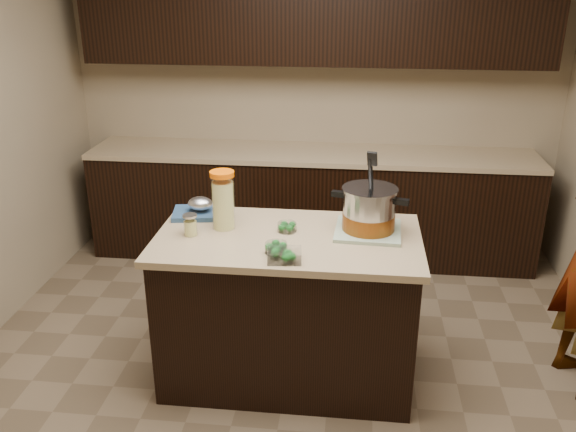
{
  "coord_description": "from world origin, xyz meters",
  "views": [
    {
      "loc": [
        0.34,
        -3.04,
        2.26
      ],
      "look_at": [
        0.0,
        0.0,
        1.02
      ],
      "focal_mm": 38.0,
      "sensor_mm": 36.0,
      "label": 1
    }
  ],
  "objects": [
    {
      "name": "ground_plane",
      "position": [
        0.0,
        0.0,
        0.0
      ],
      "size": [
        4.0,
        4.0,
        0.0
      ],
      "primitive_type": "plane",
      "color": "brown",
      "rests_on": "ground"
    },
    {
      "name": "room_shell",
      "position": [
        0.0,
        0.0,
        1.71
      ],
      "size": [
        4.04,
        4.04,
        2.72
      ],
      "color": "tan",
      "rests_on": "ground"
    },
    {
      "name": "back_cabinets",
      "position": [
        0.0,
        1.74,
        0.94
      ],
      "size": [
        3.6,
        0.63,
        2.33
      ],
      "color": "black",
      "rests_on": "ground"
    },
    {
      "name": "island",
      "position": [
        0.0,
        0.0,
        0.45
      ],
      "size": [
        1.46,
        0.81,
        0.9
      ],
      "color": "black",
      "rests_on": "ground"
    },
    {
      "name": "dish_towel",
      "position": [
        0.44,
        0.11,
        0.91
      ],
      "size": [
        0.38,
        0.38,
        0.02
      ],
      "primitive_type": "cube",
      "rotation": [
        0.0,
        0.0,
        -0.05
      ],
      "color": "#56805C",
      "rests_on": "island"
    },
    {
      "name": "stock_pot",
      "position": [
        0.44,
        0.11,
        1.02
      ],
      "size": [
        0.43,
        0.37,
        0.44
      ],
      "rotation": [
        0.0,
        0.0,
        -0.24
      ],
      "color": "#B7B7BC",
      "rests_on": "dish_towel"
    },
    {
      "name": "lemonade_pitcher",
      "position": [
        -0.37,
        0.08,
        1.05
      ],
      "size": [
        0.14,
        0.14,
        0.33
      ],
      "rotation": [
        0.0,
        0.0,
        0.04
      ],
      "color": "#D3D281",
      "rests_on": "island"
    },
    {
      "name": "mason_jar",
      "position": [
        -0.53,
        -0.04,
        0.96
      ],
      "size": [
        0.1,
        0.1,
        0.13
      ],
      "rotation": [
        0.0,
        0.0,
        0.29
      ],
      "color": "#D3D281",
      "rests_on": "island"
    },
    {
      "name": "broccoli_tub_left",
      "position": [
        -0.01,
        0.07,
        0.92
      ],
      "size": [
        0.13,
        0.13,
        0.05
      ],
      "rotation": [
        0.0,
        0.0,
        0.29
      ],
      "color": "silver",
      "rests_on": "island"
    },
    {
      "name": "broccoli_tub_right",
      "position": [
        -0.04,
        -0.22,
        0.93
      ],
      "size": [
        0.13,
        0.13,
        0.06
      ],
      "rotation": [
        0.0,
        0.0,
        -0.12
      ],
      "color": "silver",
      "rests_on": "island"
    },
    {
      "name": "broccoli_tub_rect",
      "position": [
        0.02,
        -0.31,
        0.93
      ],
      "size": [
        0.18,
        0.14,
        0.06
      ],
      "rotation": [
        0.0,
        0.0,
        0.11
      ],
      "color": "silver",
      "rests_on": "island"
    },
    {
      "name": "blue_tray",
      "position": [
        -0.56,
        0.24,
        0.94
      ],
      "size": [
        0.32,
        0.27,
        0.11
      ],
      "rotation": [
        0.0,
        0.0,
        0.16
      ],
      "color": "navy",
      "rests_on": "island"
    }
  ]
}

